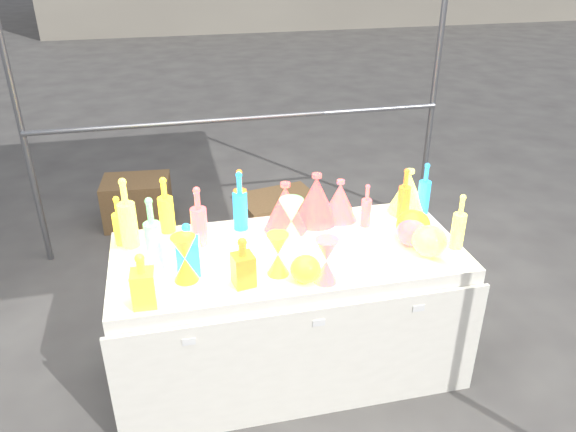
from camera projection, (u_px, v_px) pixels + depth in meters
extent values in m
plane|color=#66635E|center=(288.00, 361.00, 3.24)|extent=(80.00, 80.00, 0.00)
cylinder|color=gray|center=(16.00, 103.00, 3.69)|extent=(0.04, 0.04, 2.40)
cylinder|color=gray|center=(435.00, 79.00, 4.29)|extent=(0.04, 0.04, 2.40)
cylinder|color=gray|center=(243.00, 119.00, 4.06)|extent=(3.00, 0.04, 0.04)
cube|color=white|center=(288.00, 309.00, 3.07)|extent=(1.80, 0.80, 0.75)
cube|color=white|center=(307.00, 366.00, 2.73)|extent=(1.84, 0.02, 0.68)
cube|color=white|center=(189.00, 342.00, 2.49)|extent=(0.06, 0.00, 0.03)
cube|color=white|center=(319.00, 323.00, 2.61)|extent=(0.06, 0.00, 0.03)
cube|color=white|center=(419.00, 308.00, 2.71)|extent=(0.06, 0.00, 0.03)
cube|color=olive|center=(138.00, 202.00, 4.67)|extent=(0.57, 0.44, 0.39)
cube|color=olive|center=(279.00, 200.00, 5.08)|extent=(0.76, 0.61, 0.06)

